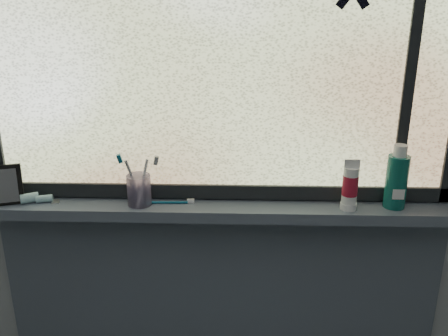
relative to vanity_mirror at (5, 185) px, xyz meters
name	(u,v)px	position (x,y,z in m)	size (l,w,h in m)	color
wall_back	(221,134)	(0.73, 0.09, 0.16)	(3.00, 0.01, 2.50)	#9EA3A8
windowsill	(220,210)	(0.73, 0.02, -0.09)	(1.62, 0.14, 0.04)	#4B5565
sill_apron	(221,322)	(0.73, 0.08, -0.60)	(1.62, 0.02, 0.98)	#4B5565
window_pane	(221,51)	(0.73, 0.07, 0.44)	(1.50, 0.01, 1.00)	silver
frame_bottom	(221,191)	(0.73, 0.07, -0.04)	(1.60, 0.03, 0.05)	black
frame_mullion	(412,52)	(1.33, 0.07, 0.44)	(0.04, 0.03, 1.00)	black
vanity_mirror	(5,185)	(0.00, 0.00, 0.00)	(0.11, 0.06, 0.14)	black
toothpaste_tube	(35,198)	(0.09, 0.01, -0.05)	(0.19, 0.04, 0.03)	white
toothbrush_cup	(139,190)	(0.45, 0.01, -0.02)	(0.08, 0.08, 0.11)	#9D8DBB
toothbrush_lying	(164,202)	(0.54, 0.02, -0.06)	(0.20, 0.02, 0.01)	#0C506D
mouthwash_bottle	(397,176)	(1.32, 0.02, 0.04)	(0.07, 0.07, 0.18)	teal
cream_tube	(350,183)	(1.16, 0.00, 0.02)	(0.05, 0.05, 0.13)	silver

